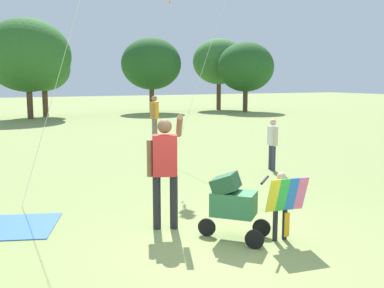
# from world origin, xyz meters

# --- Properties ---
(ground_plane) EXTENTS (120.00, 120.00, 0.00)m
(ground_plane) POSITION_xyz_m (0.00, 0.00, 0.00)
(ground_plane) COLOR #849351
(treeline_distant) EXTENTS (20.27, 6.90, 6.13)m
(treeline_distant) POSITION_xyz_m (7.61, 24.46, 3.65)
(treeline_distant) COLOR brown
(treeline_distant) RESTS_ON ground
(child_with_butterfly_kite) EXTENTS (0.63, 0.40, 1.05)m
(child_with_butterfly_kite) POSITION_xyz_m (0.90, -0.12, 0.64)
(child_with_butterfly_kite) COLOR #232328
(child_with_butterfly_kite) RESTS_ON ground
(person_adult_flyer) EXTENTS (0.69, 0.53, 1.87)m
(person_adult_flyer) POSITION_xyz_m (-0.43, 1.17, 1.08)
(person_adult_flyer) COLOR #232328
(person_adult_flyer) RESTS_ON ground
(stroller) EXTENTS (0.96, 0.99, 1.03)m
(stroller) POSITION_xyz_m (0.28, 0.26, 0.61)
(stroller) COLOR black
(stroller) RESTS_ON ground
(person_red_shirt) EXTENTS (0.43, 0.46, 1.78)m
(person_red_shirt) POSITION_xyz_m (3.35, 11.11, 1.05)
(person_red_shirt) COLOR #7F705B
(person_red_shirt) RESTS_ON ground
(person_couple_left) EXTENTS (0.25, 0.43, 1.38)m
(person_couple_left) POSITION_xyz_m (3.97, 4.20, 0.81)
(person_couple_left) COLOR #33384C
(person_couple_left) RESTS_ON ground
(picnic_blanket) EXTENTS (1.72, 1.69, 0.02)m
(picnic_blanket) POSITION_xyz_m (-2.66, 2.35, 0.01)
(picnic_blanket) COLOR #3366B2
(picnic_blanket) RESTS_ON ground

